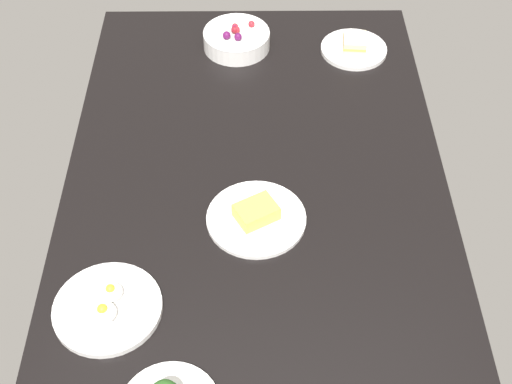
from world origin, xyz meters
TOP-DOWN VIEW (x-y plane):
  - dining_table at (0.00, 0.00)cm, footprint 146.26×85.63cm
  - plate_cheese at (6.29, 0.01)cm, footprint 21.26×21.26cm
  - plate_sandwich at (-53.48, 26.85)cm, footprint 17.77×17.77cm
  - bowl_berries at (-55.64, -4.77)cm, footprint 18.00×18.00cm
  - plate_eggs at (28.71, -28.49)cm, footprint 20.89×20.89cm

SIDE VIEW (x-z plane):
  - dining_table at x=0.00cm, z-range 0.00..4.00cm
  - plate_cheese at x=6.29cm, z-range 2.93..7.22cm
  - plate_eggs at x=28.71cm, z-range 2.65..7.55cm
  - plate_sandwich at x=-53.48cm, z-range 3.00..7.39cm
  - bowl_berries at x=-55.64cm, z-range 3.36..10.11cm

